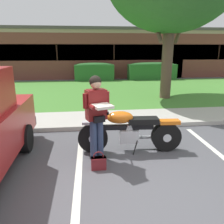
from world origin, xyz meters
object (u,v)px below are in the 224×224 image
(rider_person, at_px, (97,112))
(brick_building, at_px, (107,52))
(handbag, at_px, (99,162))
(hedge_left, at_px, (94,71))
(motorcycle, at_px, (134,130))
(hedge_center_left, at_px, (152,71))

(rider_person, xyz_separation_m, brick_building, (1.93, 17.57, 0.81))
(rider_person, relative_size, brick_building, 0.07)
(handbag, distance_m, hedge_left, 11.68)
(hedge_left, bearing_deg, rider_person, -92.29)
(handbag, height_order, hedge_left, hedge_left)
(handbag, relative_size, brick_building, 0.02)
(motorcycle, distance_m, hedge_center_left, 11.56)
(rider_person, distance_m, brick_building, 17.69)
(motorcycle, xyz_separation_m, rider_person, (-0.82, -0.32, 0.53))
(rider_person, bearing_deg, hedge_center_left, 68.33)
(motorcycle, distance_m, hedge_left, 10.97)
(rider_person, relative_size, handbag, 4.74)
(hedge_center_left, distance_m, brick_building, 6.88)
(brick_building, bearing_deg, hedge_center_left, -67.92)
(hedge_left, distance_m, brick_building, 6.56)
(hedge_left, xyz_separation_m, hedge_center_left, (4.03, -0.00, -0.00))
(rider_person, bearing_deg, handbag, -90.07)
(motorcycle, distance_m, rider_person, 1.02)
(rider_person, xyz_separation_m, hedge_left, (0.45, 11.28, -0.36))
(motorcycle, relative_size, hedge_center_left, 0.67)
(handbag, relative_size, hedge_center_left, 0.11)
(handbag, distance_m, brick_building, 18.12)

